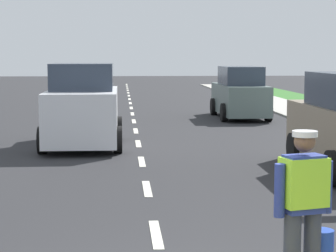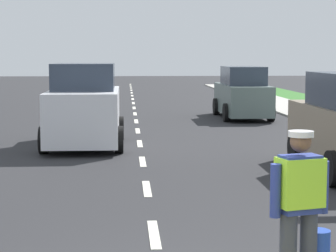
% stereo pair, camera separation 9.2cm
% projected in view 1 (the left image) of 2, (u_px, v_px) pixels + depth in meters
% --- Properties ---
extents(ground_plane, '(96.00, 96.00, 0.00)m').
position_uv_depth(ground_plane, '(132.00, 113.00, 26.89)').
color(ground_plane, '#28282B').
extents(lane_center_line, '(0.14, 46.40, 0.01)m').
position_uv_depth(lane_center_line, '(131.00, 105.00, 31.05)').
color(lane_center_line, silver).
rests_on(lane_center_line, ground).
extents(road_worker, '(0.72, 0.50, 1.67)m').
position_uv_depth(road_worker, '(305.00, 202.00, 6.63)').
color(road_worker, '#383D4C').
rests_on(road_worker, ground).
extents(car_parked_far, '(1.87, 4.34, 2.00)m').
position_uv_depth(car_parked_far, '(240.00, 94.00, 24.84)').
color(car_parked_far, slate).
rests_on(car_parked_far, ground).
extents(car_oncoming_lead, '(2.08, 4.05, 2.22)m').
position_uv_depth(car_oncoming_lead, '(83.00, 108.00, 17.10)').
color(car_oncoming_lead, silver).
rests_on(car_oncoming_lead, ground).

